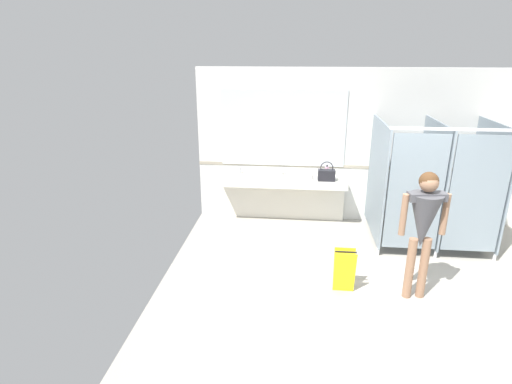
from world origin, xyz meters
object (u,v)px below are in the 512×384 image
Objects in this scene: wet_floor_sign at (344,270)px; handbag at (326,175)px; soap_dispenser at (327,171)px; paper_cup at (311,177)px; person_standing at (424,220)px.

handbag is at bearing 94.28° from wet_floor_sign.
soap_dispenser is (0.03, 0.29, -0.02)m from handbag.
handbag is 3.36× the size of paper_cup.
paper_cup is 2.26m from wet_floor_sign.
wet_floor_sign is (0.13, -2.40, -0.68)m from soap_dispenser.
person_standing is 8.30× the size of soap_dispenser.
handbag is at bearing -94.95° from soap_dispenser.
person_standing reaches higher than paper_cup.
handbag is 1.69× the size of soap_dispenser.
wet_floor_sign is (0.43, -2.13, -0.64)m from paper_cup.
handbag is at bearing 116.42° from person_standing.
person_standing is 2.56m from paper_cup.
paper_cup is at bearing -137.03° from soap_dispenser.
soap_dispenser is at bearing 93.17° from wet_floor_sign.
handbag is 0.29m from soap_dispenser.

